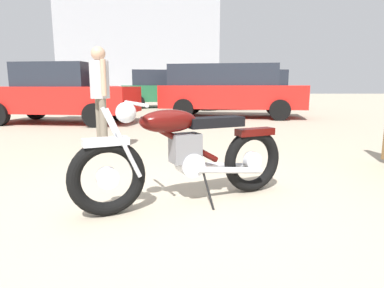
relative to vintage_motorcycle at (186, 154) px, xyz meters
name	(u,v)px	position (x,y,z in m)	size (l,w,h in m)	color
ground_plane	(188,208)	(0.02, -0.16, -0.45)	(80.00, 80.00, 0.00)	tan
vintage_motorcycle	(186,154)	(0.00, 0.00, 0.00)	(1.93, 0.98, 0.94)	black
bystander	(100,88)	(-1.37, 2.36, 0.57)	(0.30, 0.40, 1.66)	#706656
blue_hatchback_right	(61,94)	(-3.59, 6.51, 0.38)	(4.39, 2.35, 1.67)	black
dark_sedan_left	(229,89)	(1.38, 8.23, 0.49)	(4.93, 2.55, 1.74)	black
silver_sedan_mid	(240,88)	(2.37, 12.12, 0.49)	(4.85, 2.31, 1.74)	black
pale_sedan_back	(161,88)	(-1.31, 13.26, 0.47)	(4.11, 2.28, 1.78)	black
red_hatchback_near	(86,89)	(-5.99, 16.51, 0.38)	(4.21, 1.94, 1.67)	black
industrial_building	(142,42)	(-5.11, 34.49, 5.35)	(16.66, 12.87, 21.62)	#9EA0A8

